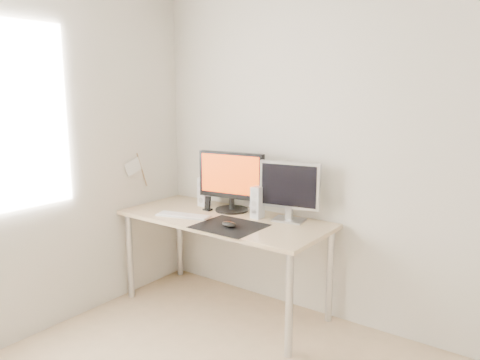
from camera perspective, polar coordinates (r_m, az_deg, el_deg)
The scene contains 11 objects.
wall_back at distance 3.27m, azimuth 15.07°, elevation 3.24°, with size 3.50×3.50×0.00m, color silver.
mousepad at distance 3.28m, azimuth -1.30°, elevation -5.64°, with size 0.45×0.40×0.00m, color black.
mouse at distance 3.24m, azimuth -1.34°, elevation -5.43°, with size 0.12×0.07×0.04m, color black.
desk at distance 3.53m, azimuth -1.96°, elevation -5.76°, with size 1.60×0.70×0.73m.
main_monitor at distance 3.62m, azimuth -1.08°, elevation 0.09°, with size 0.55×0.29×0.47m.
second_monitor at distance 3.37m, azimuth 6.05°, elevation -1.03°, with size 0.45×0.20×0.43m.
speaker_left at distance 3.83m, azimuth -4.40°, elevation -1.43°, with size 0.08×0.09×0.24m.
speaker_right at distance 3.46m, azimuth 2.12°, elevation -2.75°, with size 0.08×0.09×0.24m.
keyboard at distance 3.55m, azimuth -6.92°, elevation -4.31°, with size 0.44×0.22×0.02m.
phone_dock at distance 3.70m, azimuth -3.97°, elevation -3.20°, with size 0.06×0.05×0.11m.
pennant at distance 3.87m, azimuth -12.56°, elevation 1.49°, with size 0.01×0.23×0.29m.
Camera 1 is at (1.16, -1.28, 1.67)m, focal length 35.00 mm.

